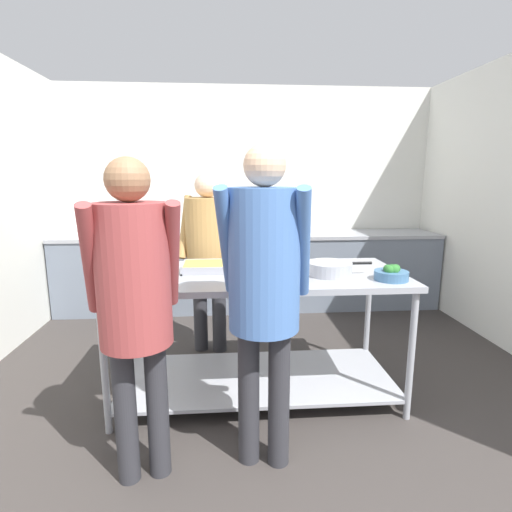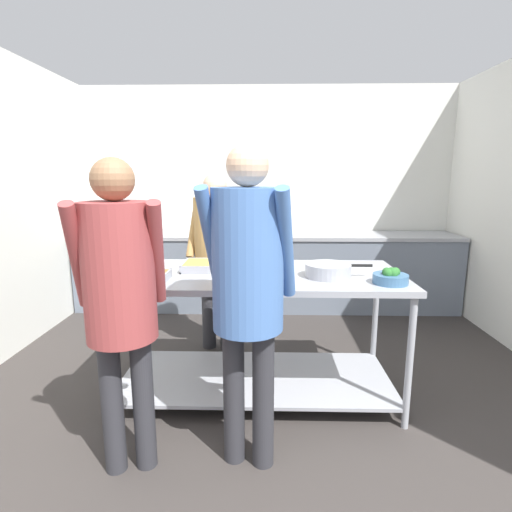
% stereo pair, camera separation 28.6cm
% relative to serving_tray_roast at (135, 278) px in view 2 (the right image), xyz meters
% --- Properties ---
extents(wall_rear, '(4.64, 0.06, 2.65)m').
position_rel_serving_tray_roast_xyz_m(wall_rear, '(0.84, 2.63, 0.39)').
color(wall_rear, silver).
rests_on(wall_rear, ground_plane).
extents(back_counter, '(4.48, 0.65, 0.90)m').
position_rel_serving_tray_roast_xyz_m(back_counter, '(0.84, 2.26, -0.49)').
color(back_counter, slate).
rests_on(back_counter, ground_plane).
extents(serving_counter, '(2.02, 0.89, 0.91)m').
position_rel_serving_tray_roast_xyz_m(serving_counter, '(0.76, 0.26, -0.32)').
color(serving_counter, '#9EA0A8').
rests_on(serving_counter, ground_plane).
extents(serving_tray_roast, '(0.40, 0.29, 0.05)m').
position_rel_serving_tray_roast_xyz_m(serving_tray_roast, '(0.00, 0.00, 0.00)').
color(serving_tray_roast, '#9EA0A8').
rests_on(serving_tray_roast, serving_counter).
extents(serving_tray_vegetables, '(0.44, 0.30, 0.05)m').
position_rel_serving_tray_roast_xyz_m(serving_tray_vegetables, '(0.46, 0.36, 0.00)').
color(serving_tray_vegetables, '#9EA0A8').
rests_on(serving_tray_vegetables, serving_counter).
extents(plate_stack, '(0.28, 0.28, 0.06)m').
position_rel_serving_tray_roast_xyz_m(plate_stack, '(0.85, 0.30, 0.00)').
color(plate_stack, white).
rests_on(plate_stack, serving_counter).
extents(sauce_pan, '(0.45, 0.31, 0.09)m').
position_rel_serving_tray_roast_xyz_m(sauce_pan, '(1.25, 0.16, 0.02)').
color(sauce_pan, '#9EA0A8').
rests_on(sauce_pan, serving_counter).
extents(broccoli_bowl, '(0.22, 0.22, 0.11)m').
position_rel_serving_tray_roast_xyz_m(broccoli_bowl, '(1.61, -0.00, 0.02)').
color(broccoli_bowl, '#3D668C').
rests_on(broccoli_bowl, serving_counter).
extents(guest_serving_left, '(0.52, 0.41, 1.73)m').
position_rel_serving_tray_roast_xyz_m(guest_serving_left, '(0.74, -0.46, 0.13)').
color(guest_serving_left, '#2D2D33').
rests_on(guest_serving_left, ground_plane).
extents(guest_serving_right, '(0.51, 0.41, 1.66)m').
position_rel_serving_tray_roast_xyz_m(guest_serving_right, '(0.10, -0.53, 0.09)').
color(guest_serving_right, '#2D2D33').
rests_on(guest_serving_right, ground_plane).
extents(cook_behind_counter, '(0.54, 0.40, 1.60)m').
position_rel_serving_tray_roast_xyz_m(cook_behind_counter, '(0.39, 1.04, 0.04)').
color(cook_behind_counter, '#2D2D33').
rests_on(cook_behind_counter, ground_plane).
extents(water_bottle, '(0.08, 0.08, 0.23)m').
position_rel_serving_tray_roast_xyz_m(water_bottle, '(0.36, 2.28, 0.07)').
color(water_bottle, '#23602D').
rests_on(water_bottle, back_counter).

